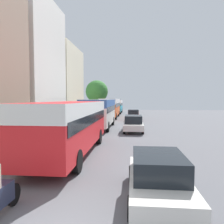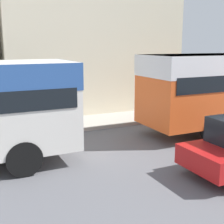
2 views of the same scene
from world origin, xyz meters
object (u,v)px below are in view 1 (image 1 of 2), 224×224
object	(u,v)px
bus_lead	(70,120)
car_crossing	(158,176)
bus_third_in_line	(111,105)
bus_following	(100,110)
pedestrian_walking_away	(100,108)
pedestrian_near_curb	(43,128)
bus_rear	(116,105)
car_far_curb	(133,123)
car_distant	(133,115)

from	to	relation	value
bus_lead	car_crossing	distance (m)	6.84
bus_third_in_line	car_crossing	distance (m)	29.86
bus_following	pedestrian_walking_away	xyz separation A→B (m)	(-4.20, 27.95, -0.95)
pedestrian_near_curb	pedestrian_walking_away	world-z (taller)	pedestrian_near_curb
bus_following	bus_rear	distance (m)	24.70
bus_lead	car_far_curb	xyz separation A→B (m)	(3.57, 8.96, -1.13)
bus_following	car_far_curb	bearing A→B (deg)	-32.86
bus_third_in_line	pedestrian_walking_away	bearing A→B (deg)	105.36
bus_following	car_distant	xyz separation A→B (m)	(3.66, 8.66, -1.18)
pedestrian_walking_away	bus_rear	bearing A→B (deg)	-38.22
car_crossing	pedestrian_walking_away	size ratio (longest dim) A/B	2.38
car_far_curb	pedestrian_walking_away	world-z (taller)	pedestrian_walking_away
car_distant	pedestrian_walking_away	xyz separation A→B (m)	(-7.86, 19.29, 0.24)
bus_rear	pedestrian_near_curb	xyz separation A→B (m)	(-2.72, -33.14, -0.86)
bus_following	car_crossing	size ratio (longest dim) A/B	2.20
car_far_curb	pedestrian_walking_away	size ratio (longest dim) A/B	2.64
bus_following	bus_rear	bearing A→B (deg)	90.17
bus_lead	bus_third_in_line	xyz separation A→B (m)	(-0.15, 24.30, 0.13)
bus_lead	bus_third_in_line	bearing A→B (deg)	90.36
bus_following	bus_rear	size ratio (longest dim) A/B	0.98
bus_third_in_line	car_distant	xyz separation A→B (m)	(3.75, -4.33, -1.25)
bus_third_in_line	car_far_curb	size ratio (longest dim) A/B	2.35
car_far_curb	pedestrian_near_curb	world-z (taller)	pedestrian_near_curb
bus_lead	bus_following	world-z (taller)	bus_following
car_far_curb	car_distant	bearing A→B (deg)	89.83
bus_following	bus_rear	world-z (taller)	bus_following
bus_third_in_line	car_far_curb	xyz separation A→B (m)	(3.72, -15.34, -1.26)
bus_third_in_line	pedestrian_walking_away	distance (m)	15.54
pedestrian_walking_away	bus_following	bearing A→B (deg)	-81.45
bus_following	bus_rear	xyz separation A→B (m)	(-0.07, 24.70, -0.08)
bus_lead	car_far_curb	world-z (taller)	bus_lead
pedestrian_walking_away	bus_lead	bearing A→B (deg)	-83.81
bus_lead	car_crossing	xyz separation A→B (m)	(4.28, -5.20, -1.18)
bus_third_in_line	car_far_curb	bearing A→B (deg)	-76.36
car_crossing	car_distant	xyz separation A→B (m)	(-0.67, 25.17, 0.06)
bus_third_in_line	car_distant	world-z (taller)	bus_third_in_line
car_distant	pedestrian_walking_away	distance (m)	20.83
bus_following	pedestrian_walking_away	size ratio (longest dim) A/B	5.24
bus_third_in_line	pedestrian_near_curb	xyz separation A→B (m)	(-2.70, -21.43, -1.00)
pedestrian_walking_away	car_distant	bearing A→B (deg)	-67.82
pedestrian_near_curb	bus_rear	bearing A→B (deg)	85.32
car_far_curb	car_distant	world-z (taller)	car_distant
bus_third_in_line	car_crossing	xyz separation A→B (m)	(4.43, -29.50, -1.32)
bus_third_in_line	pedestrian_walking_away	xyz separation A→B (m)	(-4.11, 14.96, -1.02)
bus_following	pedestrian_walking_away	bearing A→B (deg)	98.55
car_far_curb	bus_following	bearing A→B (deg)	147.14
bus_following	car_distant	size ratio (longest dim) A/B	2.26
bus_lead	bus_rear	distance (m)	36.01
car_distant	pedestrian_near_curb	size ratio (longest dim) A/B	2.23
car_distant	bus_third_in_line	bearing A→B (deg)	130.92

